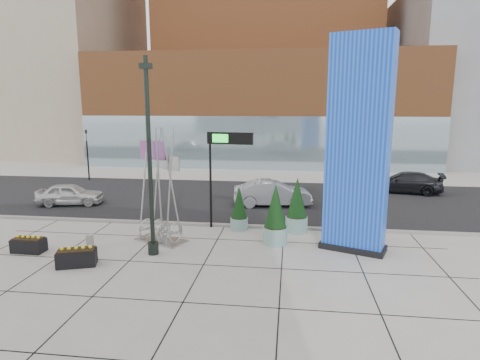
# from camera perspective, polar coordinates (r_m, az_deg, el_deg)

# --- Properties ---
(ground) EXTENTS (160.00, 160.00, 0.00)m
(ground) POSITION_cam_1_polar(r_m,az_deg,el_deg) (16.99, -7.83, -10.41)
(ground) COLOR #9E9991
(ground) RESTS_ON ground
(street_asphalt) EXTENTS (80.00, 12.00, 0.02)m
(street_asphalt) POSITION_cam_1_polar(r_m,az_deg,el_deg) (26.35, -2.22, -2.63)
(street_asphalt) COLOR black
(street_asphalt) RESTS_ON ground
(curb_edge) EXTENTS (80.00, 0.30, 0.12)m
(curb_edge) POSITION_cam_1_polar(r_m,az_deg,el_deg) (20.65, -4.96, -6.32)
(curb_edge) COLOR gray
(curb_edge) RESTS_ON ground
(tower_podium) EXTENTS (34.00, 10.00, 11.00)m
(tower_podium) POSITION_cam_1_polar(r_m,az_deg,el_deg) (42.41, 2.89, 9.92)
(tower_podium) COLOR #A05A2E
(tower_podium) RESTS_ON ground
(tower_glass_front) EXTENTS (34.00, 0.60, 5.00)m
(tower_glass_front) POSITION_cam_1_polar(r_m,az_deg,el_deg) (37.79, 2.29, 5.27)
(tower_glass_front) COLOR #8CA5B2
(tower_glass_front) RESTS_ON ground
(building_beige_left) EXTENTS (18.00, 20.00, 34.00)m
(building_beige_left) POSITION_cam_1_polar(r_m,az_deg,el_deg) (58.83, -25.58, 20.43)
(building_beige_left) COLOR gray
(building_beige_left) RESTS_ON ground
(blue_pylon) EXTENTS (2.90, 2.08, 8.85)m
(blue_pylon) POSITION_cam_1_polar(r_m,az_deg,el_deg) (17.05, 16.42, 4.15)
(blue_pylon) COLOR blue
(blue_pylon) RESTS_ON ground
(lamp_post) EXTENTS (0.53, 0.44, 7.92)m
(lamp_post) POSITION_cam_1_polar(r_m,az_deg,el_deg) (16.39, -12.64, 0.42)
(lamp_post) COLOR black
(lamp_post) RESTS_ON ground
(public_art_sculpture) EXTENTS (2.53, 1.94, 5.14)m
(public_art_sculpture) POSITION_cam_1_polar(r_m,az_deg,el_deg) (18.33, -11.24, -4.50)
(public_art_sculpture) COLOR #ADAFB2
(public_art_sculpture) RESTS_ON ground
(concrete_bollard) EXTENTS (0.32, 0.32, 0.62)m
(concrete_bollard) POSITION_cam_1_polar(r_m,az_deg,el_deg) (18.47, -20.56, -8.24)
(concrete_bollard) COLOR gray
(concrete_bollard) RESTS_ON ground
(overhead_street_sign) EXTENTS (2.26, 0.53, 4.78)m
(overhead_street_sign) POSITION_cam_1_polar(r_m,az_deg,el_deg) (19.43, -1.92, 4.83)
(overhead_street_sign) COLOR black
(overhead_street_sign) RESTS_ON ground
(round_planter_east) EXTENTS (1.07, 1.07, 2.67)m
(round_planter_east) POSITION_cam_1_polar(r_m,az_deg,el_deg) (19.50, 8.09, -3.73)
(round_planter_east) COLOR #7CA79F
(round_planter_east) RESTS_ON ground
(round_planter_mid) EXTENTS (1.08, 1.08, 2.71)m
(round_planter_mid) POSITION_cam_1_polar(r_m,az_deg,el_deg) (17.76, 5.05, -5.06)
(round_planter_mid) COLOR #7CA79F
(round_planter_mid) RESTS_ON ground
(round_planter_west) EXTENTS (0.87, 0.87, 2.18)m
(round_planter_west) POSITION_cam_1_polar(r_m,az_deg,el_deg) (19.68, -0.12, -4.19)
(round_planter_west) COLOR #7CA79F
(round_planter_west) RESTS_ON ground
(box_planter_north) EXTENTS (1.33, 0.69, 0.72)m
(box_planter_north) POSITION_cam_1_polar(r_m,az_deg,el_deg) (19.15, -27.85, -8.09)
(box_planter_north) COLOR black
(box_planter_north) RESTS_ON ground
(box_planter_south) EXTENTS (1.58, 1.13, 0.78)m
(box_planter_south) POSITION_cam_1_polar(r_m,az_deg,el_deg) (16.82, -22.21, -10.06)
(box_planter_south) COLOR black
(box_planter_south) RESTS_ON ground
(car_white_west) EXTENTS (4.12, 2.35, 1.32)m
(car_white_west) POSITION_cam_1_polar(r_m,az_deg,el_deg) (26.69, -23.01, -1.89)
(car_white_west) COLOR silver
(car_white_west) RESTS_ON ground
(car_silver_mid) EXTENTS (4.84, 2.26, 1.54)m
(car_silver_mid) POSITION_cam_1_polar(r_m,az_deg,el_deg) (24.40, 4.63, -1.92)
(car_silver_mid) COLOR #9FA1A6
(car_silver_mid) RESTS_ON ground
(car_dark_east) EXTENTS (5.28, 3.00, 1.44)m
(car_dark_east) POSITION_cam_1_polar(r_m,az_deg,el_deg) (30.25, 22.37, -0.32)
(car_dark_east) COLOR black
(car_dark_east) RESTS_ON ground
(traffic_signal) EXTENTS (0.15, 0.18, 4.10)m
(traffic_signal) POSITION_cam_1_polar(r_m,az_deg,el_deg) (34.57, -20.89, 3.72)
(traffic_signal) COLOR black
(traffic_signal) RESTS_ON ground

